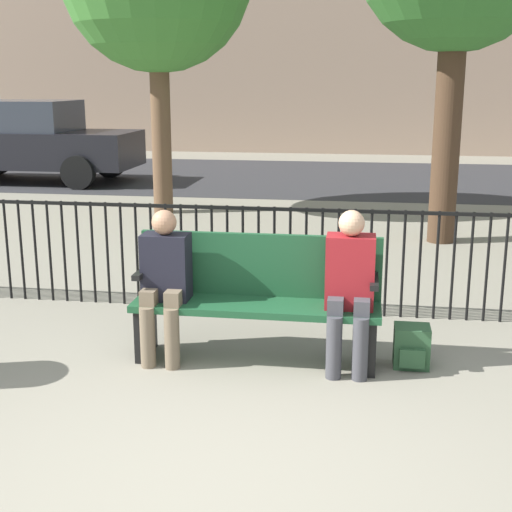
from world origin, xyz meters
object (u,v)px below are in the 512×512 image
Objects in this scene: park_bench at (258,294)px; backpack at (412,347)px; seated_person_0 at (165,278)px; seated_person_1 at (350,283)px; parked_car_0 at (28,140)px.

backpack is (1.13, -0.01, -0.35)m from park_bench.
seated_person_0 is 0.97× the size of seated_person_1.
parked_car_0 is at bearing 124.73° from park_bench.
park_bench is 0.70m from seated_person_1.
park_bench reaches higher than backpack.
park_bench is at bearing 168.83° from seated_person_1.
park_bench is at bearing 11.45° from seated_person_0.
parked_car_0 is (-6.67, 8.78, 0.20)m from seated_person_1.
park_bench is 1.18m from backpack.
seated_person_1 is at bearing 0.10° from seated_person_0.
backpack is 0.07× the size of parked_car_0.
park_bench is 0.69m from seated_person_0.
seated_person_1 is 3.81× the size of backpack.
backpack is (1.79, 0.13, -0.47)m from seated_person_0.
seated_person_0 reaches higher than backpack.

